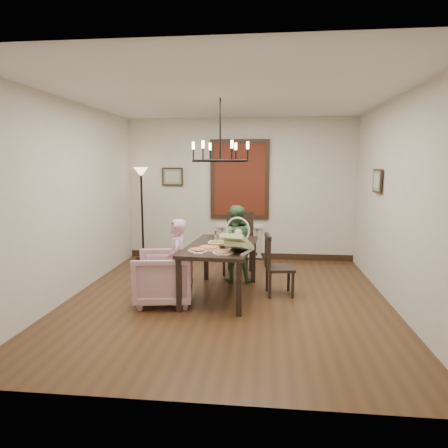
% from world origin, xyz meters
% --- Properties ---
extents(room_shell, '(4.51, 5.00, 2.81)m').
position_xyz_m(room_shell, '(0.00, 0.37, 1.40)').
color(room_shell, '#452B17').
rests_on(room_shell, ground).
extents(dining_table, '(1.04, 1.68, 0.75)m').
position_xyz_m(dining_table, '(-0.12, 0.17, 0.67)').
color(dining_table, black).
rests_on(dining_table, room_shell).
extents(chair_far, '(0.53, 0.53, 1.08)m').
position_xyz_m(chair_far, '(0.04, 1.36, 0.54)').
color(chair_far, black).
rests_on(chair_far, room_shell).
extents(chair_right, '(0.45, 0.45, 0.91)m').
position_xyz_m(chair_right, '(0.74, 0.29, 0.45)').
color(chair_right, black).
rests_on(chair_right, room_shell).
extents(armchair, '(0.89, 0.87, 0.71)m').
position_xyz_m(armchair, '(-0.86, -0.22, 0.36)').
color(armchair, '#C6979B').
rests_on(armchair, room_shell).
extents(elderly_woman, '(0.29, 0.39, 0.97)m').
position_xyz_m(elderly_woman, '(-0.68, -0.21, 0.48)').
color(elderly_woman, '#DD9CBD').
rests_on(elderly_woman, room_shell).
extents(seated_man, '(0.52, 0.41, 1.04)m').
position_xyz_m(seated_man, '(0.03, 0.91, 0.52)').
color(seated_man, '#4C7847').
rests_on(seated_man, room_shell).
extents(baby_bouncer, '(0.49, 0.58, 0.32)m').
position_xyz_m(baby_bouncer, '(0.17, -0.30, 0.91)').
color(baby_bouncer, beige).
rests_on(baby_bouncer, dining_table).
extents(salad_bowl, '(0.33, 0.33, 0.08)m').
position_xyz_m(salad_bowl, '(-0.14, 0.05, 0.79)').
color(salad_bowl, white).
rests_on(salad_bowl, dining_table).
extents(pizza_platter, '(0.30, 0.30, 0.04)m').
position_xyz_m(pizza_platter, '(-0.24, -0.14, 0.77)').
color(pizza_platter, tan).
rests_on(pizza_platter, dining_table).
extents(drinking_glass, '(0.07, 0.07, 0.14)m').
position_xyz_m(drinking_glass, '(0.03, 0.23, 0.82)').
color(drinking_glass, silver).
rests_on(drinking_glass, dining_table).
extents(window_blinds, '(1.00, 0.03, 1.40)m').
position_xyz_m(window_blinds, '(0.00, 2.46, 1.60)').
color(window_blinds, '#552211').
rests_on(window_blinds, room_shell).
extents(radiator, '(0.92, 0.12, 0.62)m').
position_xyz_m(radiator, '(0.00, 2.48, 0.35)').
color(radiator, silver).
rests_on(radiator, room_shell).
extents(picture_back, '(0.42, 0.03, 0.36)m').
position_xyz_m(picture_back, '(-1.35, 2.47, 1.65)').
color(picture_back, black).
rests_on(picture_back, room_shell).
extents(picture_right, '(0.03, 0.42, 0.36)m').
position_xyz_m(picture_right, '(2.21, 0.90, 1.65)').
color(picture_right, black).
rests_on(picture_right, room_shell).
extents(floor_lamp, '(0.30, 0.30, 1.80)m').
position_xyz_m(floor_lamp, '(-1.90, 2.15, 0.90)').
color(floor_lamp, black).
rests_on(floor_lamp, room_shell).
extents(chandelier, '(0.80, 0.80, 0.04)m').
position_xyz_m(chandelier, '(-0.12, 0.17, 1.95)').
color(chandelier, black).
rests_on(chandelier, room_shell).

